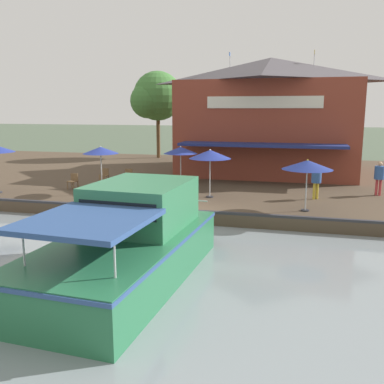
{
  "coord_description": "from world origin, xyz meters",
  "views": [
    {
      "loc": [
        17.19,
        5.13,
        4.95
      ],
      "look_at": [
        -1.0,
        0.45,
        1.3
      ],
      "focal_mm": 40.0,
      "sensor_mm": 36.0,
      "label": 1
    }
  ],
  "objects_px": {
    "cafe_chair_facing_river": "(104,175)",
    "motorboat_mid_row": "(137,239)",
    "patio_umbrella_mid_patio_right": "(181,150)",
    "patio_umbrella_near_quay_edge": "(307,165)",
    "person_mid_patio": "(379,174)",
    "tree_downstream_bank": "(155,97)",
    "person_at_quay_edge": "(316,178)",
    "patio_umbrella_far_corner": "(101,150)",
    "waterfront_restaurant": "(269,115)",
    "cafe_chair_beside_entrance": "(129,175)",
    "cafe_chair_mid_patio": "(100,182)",
    "patio_umbrella_by_entrance": "(210,154)",
    "cafe_chair_far_corner_seat": "(73,180)",
    "cafe_chair_under_first_umbrella": "(175,182)"
  },
  "relations": [
    {
      "from": "person_at_quay_edge",
      "to": "patio_umbrella_near_quay_edge",
      "type": "bearing_deg",
      "value": -10.29
    },
    {
      "from": "cafe_chair_beside_entrance",
      "to": "motorboat_mid_row",
      "type": "relative_size",
      "value": 0.09
    },
    {
      "from": "patio_umbrella_far_corner",
      "to": "person_mid_patio",
      "type": "xyz_separation_m",
      "value": [
        -3.19,
        13.85,
        -1.18
      ]
    },
    {
      "from": "person_at_quay_edge",
      "to": "person_mid_patio",
      "type": "bearing_deg",
      "value": 119.25
    },
    {
      "from": "cafe_chair_beside_entrance",
      "to": "cafe_chair_facing_river",
      "type": "distance_m",
      "value": 1.5
    },
    {
      "from": "patio_umbrella_near_quay_edge",
      "to": "cafe_chair_beside_entrance",
      "type": "relative_size",
      "value": 2.66
    },
    {
      "from": "patio_umbrella_mid_patio_right",
      "to": "cafe_chair_far_corner_seat",
      "type": "bearing_deg",
      "value": -71.97
    },
    {
      "from": "cafe_chair_under_first_umbrella",
      "to": "person_mid_patio",
      "type": "relative_size",
      "value": 0.49
    },
    {
      "from": "tree_downstream_bank",
      "to": "cafe_chair_mid_patio",
      "type": "bearing_deg",
      "value": 8.1
    },
    {
      "from": "cafe_chair_facing_river",
      "to": "motorboat_mid_row",
      "type": "xyz_separation_m",
      "value": [
        11.55,
        6.67,
        -0.02
      ]
    },
    {
      "from": "patio_umbrella_near_quay_edge",
      "to": "waterfront_restaurant",
      "type": "bearing_deg",
      "value": -167.82
    },
    {
      "from": "patio_umbrella_mid_patio_right",
      "to": "patio_umbrella_near_quay_edge",
      "type": "bearing_deg",
      "value": 58.88
    },
    {
      "from": "cafe_chair_facing_river",
      "to": "motorboat_mid_row",
      "type": "bearing_deg",
      "value": 30.0
    },
    {
      "from": "cafe_chair_facing_river",
      "to": "person_mid_patio",
      "type": "relative_size",
      "value": 0.49
    },
    {
      "from": "patio_umbrella_near_quay_edge",
      "to": "patio_umbrella_far_corner",
      "type": "bearing_deg",
      "value": -97.09
    },
    {
      "from": "cafe_chair_facing_river",
      "to": "tree_downstream_bank",
      "type": "relative_size",
      "value": 0.11
    },
    {
      "from": "cafe_chair_facing_river",
      "to": "person_at_quay_edge",
      "type": "height_order",
      "value": "person_at_quay_edge"
    },
    {
      "from": "patio_umbrella_by_entrance",
      "to": "tree_downstream_bank",
      "type": "distance_m",
      "value": 18.41
    },
    {
      "from": "patio_umbrella_by_entrance",
      "to": "cafe_chair_far_corner_seat",
      "type": "height_order",
      "value": "patio_umbrella_by_entrance"
    },
    {
      "from": "patio_umbrella_mid_patio_right",
      "to": "cafe_chair_facing_river",
      "type": "distance_m",
      "value": 5.17
    },
    {
      "from": "cafe_chair_facing_river",
      "to": "tree_downstream_bank",
      "type": "distance_m",
      "value": 14.27
    },
    {
      "from": "patio_umbrella_by_entrance",
      "to": "person_at_quay_edge",
      "type": "height_order",
      "value": "patio_umbrella_by_entrance"
    },
    {
      "from": "patio_umbrella_near_quay_edge",
      "to": "person_at_quay_edge",
      "type": "height_order",
      "value": "patio_umbrella_near_quay_edge"
    },
    {
      "from": "patio_umbrella_mid_patio_right",
      "to": "person_mid_patio",
      "type": "height_order",
      "value": "patio_umbrella_mid_patio_right"
    },
    {
      "from": "waterfront_restaurant",
      "to": "patio_umbrella_far_corner",
      "type": "height_order",
      "value": "waterfront_restaurant"
    },
    {
      "from": "patio_umbrella_near_quay_edge",
      "to": "cafe_chair_beside_entrance",
      "type": "height_order",
      "value": "patio_umbrella_near_quay_edge"
    },
    {
      "from": "cafe_chair_far_corner_seat",
      "to": "person_at_quay_edge",
      "type": "relative_size",
      "value": 0.5
    },
    {
      "from": "waterfront_restaurant",
      "to": "patio_umbrella_near_quay_edge",
      "type": "xyz_separation_m",
      "value": [
        11.94,
        2.58,
        -1.94
      ]
    },
    {
      "from": "patio_umbrella_far_corner",
      "to": "person_mid_patio",
      "type": "height_order",
      "value": "patio_umbrella_far_corner"
    },
    {
      "from": "waterfront_restaurant",
      "to": "cafe_chair_beside_entrance",
      "type": "relative_size",
      "value": 13.99
    },
    {
      "from": "patio_umbrella_mid_patio_right",
      "to": "patio_umbrella_by_entrance",
      "type": "height_order",
      "value": "patio_umbrella_by_entrance"
    },
    {
      "from": "waterfront_restaurant",
      "to": "cafe_chair_facing_river",
      "type": "height_order",
      "value": "waterfront_restaurant"
    },
    {
      "from": "cafe_chair_mid_patio",
      "to": "person_mid_patio",
      "type": "bearing_deg",
      "value": 98.97
    },
    {
      "from": "patio_umbrella_mid_patio_right",
      "to": "motorboat_mid_row",
      "type": "distance_m",
      "value": 11.37
    },
    {
      "from": "cafe_chair_beside_entrance",
      "to": "patio_umbrella_mid_patio_right",
      "type": "bearing_deg",
      "value": 79.43
    },
    {
      "from": "patio_umbrella_mid_patio_right",
      "to": "person_mid_patio",
      "type": "relative_size",
      "value": 1.35
    },
    {
      "from": "patio_umbrella_far_corner",
      "to": "person_at_quay_edge",
      "type": "distance_m",
      "value": 10.89
    },
    {
      "from": "cafe_chair_facing_river",
      "to": "motorboat_mid_row",
      "type": "relative_size",
      "value": 0.09
    },
    {
      "from": "person_mid_patio",
      "to": "motorboat_mid_row",
      "type": "height_order",
      "value": "motorboat_mid_row"
    },
    {
      "from": "cafe_chair_mid_patio",
      "to": "patio_umbrella_near_quay_edge",
      "type": "bearing_deg",
      "value": 78.58
    },
    {
      "from": "cafe_chair_far_corner_seat",
      "to": "motorboat_mid_row",
      "type": "height_order",
      "value": "motorboat_mid_row"
    },
    {
      "from": "patio_umbrella_mid_patio_right",
      "to": "motorboat_mid_row",
      "type": "height_order",
      "value": "patio_umbrella_mid_patio_right"
    },
    {
      "from": "waterfront_restaurant",
      "to": "motorboat_mid_row",
      "type": "relative_size",
      "value": 1.3
    },
    {
      "from": "patio_umbrella_near_quay_edge",
      "to": "cafe_chair_far_corner_seat",
      "type": "xyz_separation_m",
      "value": [
        -2.25,
        -12.45,
        -1.54
      ]
    },
    {
      "from": "patio_umbrella_far_corner",
      "to": "cafe_chair_facing_river",
      "type": "distance_m",
      "value": 4.0
    },
    {
      "from": "person_mid_patio",
      "to": "tree_downstream_bank",
      "type": "distance_m",
      "value": 21.82
    },
    {
      "from": "waterfront_restaurant",
      "to": "cafe_chair_beside_entrance",
      "type": "distance_m",
      "value": 11.05
    },
    {
      "from": "waterfront_restaurant",
      "to": "cafe_chair_far_corner_seat",
      "type": "xyz_separation_m",
      "value": [
        9.69,
        -9.88,
        -3.48
      ]
    },
    {
      "from": "waterfront_restaurant",
      "to": "cafe_chair_far_corner_seat",
      "type": "distance_m",
      "value": 14.27
    },
    {
      "from": "motorboat_mid_row",
      "to": "tree_downstream_bank",
      "type": "height_order",
      "value": "tree_downstream_bank"
    }
  ]
}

